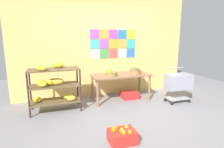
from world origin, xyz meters
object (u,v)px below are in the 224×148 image
(banana_shelf_unit, at_px, (54,84))
(display_table, at_px, (121,77))
(fruit_basket_back_right, at_px, (111,73))
(orange_crate_foreground, at_px, (122,135))
(fruit_basket_back_left, at_px, (135,71))
(produce_crate_under_table, at_px, (129,95))
(shopping_cart, at_px, (178,83))

(banana_shelf_unit, height_order, display_table, banana_shelf_unit)
(fruit_basket_back_right, relative_size, orange_crate_foreground, 0.73)
(fruit_basket_back_left, relative_size, orange_crate_foreground, 0.68)
(display_table, distance_m, produce_crate_under_table, 0.58)
(fruit_basket_back_left, xyz_separation_m, produce_crate_under_table, (-0.08, 0.15, -0.68))
(orange_crate_foreground, height_order, shopping_cart, shopping_cart)
(banana_shelf_unit, xyz_separation_m, display_table, (1.66, 0.23, -0.01))
(fruit_basket_back_left, xyz_separation_m, shopping_cart, (0.94, -0.52, -0.27))
(display_table, relative_size, fruit_basket_back_right, 4.96)
(fruit_basket_back_right, height_order, produce_crate_under_table, fruit_basket_back_right)
(fruit_basket_back_left, distance_m, orange_crate_foreground, 2.16)
(shopping_cart, bearing_deg, orange_crate_foreground, -152.48)
(fruit_basket_back_left, distance_m, fruit_basket_back_right, 0.67)
(banana_shelf_unit, distance_m, orange_crate_foreground, 1.96)
(display_table, height_order, fruit_basket_back_right, fruit_basket_back_right)
(display_table, bearing_deg, fruit_basket_back_right, -157.97)
(banana_shelf_unit, distance_m, fruit_basket_back_left, 2.02)
(fruit_basket_back_right, height_order, orange_crate_foreground, fruit_basket_back_right)
(banana_shelf_unit, distance_m, shopping_cart, 2.99)
(banana_shelf_unit, distance_m, display_table, 1.67)
(fruit_basket_back_left, height_order, shopping_cart, fruit_basket_back_left)
(banana_shelf_unit, height_order, produce_crate_under_table, banana_shelf_unit)
(produce_crate_under_table, bearing_deg, shopping_cart, -33.08)
(fruit_basket_back_left, relative_size, fruit_basket_back_right, 0.94)
(fruit_basket_back_right, height_order, shopping_cart, shopping_cart)
(fruit_basket_back_left, bearing_deg, shopping_cart, -28.77)
(fruit_basket_back_right, bearing_deg, shopping_cart, -17.29)
(fruit_basket_back_left, relative_size, shopping_cart, 0.33)
(produce_crate_under_table, xyz_separation_m, orange_crate_foreground, (-0.98, -1.91, 0.02))
(display_table, distance_m, shopping_cart, 1.45)
(display_table, xyz_separation_m, shopping_cart, (1.30, -0.63, -0.10))
(banana_shelf_unit, relative_size, fruit_basket_back_right, 3.58)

